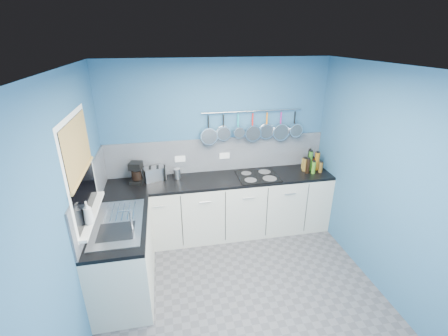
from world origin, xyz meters
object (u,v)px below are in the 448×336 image
object	(u,v)px
coffee_maker	(136,173)
soap_bottle_a	(88,213)
paper_towel	(137,175)
canister	(177,173)
soap_bottle_b	(89,214)
toaster	(154,174)
hob	(258,176)

from	to	relation	value
coffee_maker	soap_bottle_a	bearing A→B (deg)	-93.86
paper_towel	canister	size ratio (longest dim) A/B	1.70
canister	paper_towel	bearing A→B (deg)	-175.59
soap_bottle_b	paper_towel	world-z (taller)	soap_bottle_b
soap_bottle_b	toaster	size ratio (longest dim) A/B	0.60
coffee_maker	paper_towel	bearing A→B (deg)	102.21
coffee_maker	toaster	distance (m)	0.25
soap_bottle_a	paper_towel	bearing A→B (deg)	72.37
soap_bottle_b	hob	distance (m)	2.31
canister	soap_bottle_a	bearing A→B (deg)	-126.82
hob	toaster	bearing A→B (deg)	173.09
canister	toaster	bearing A→B (deg)	178.99
toaster	hob	xyz separation A→B (m)	(1.44, -0.17, -0.09)
paper_towel	hob	xyz separation A→B (m)	(1.67, -0.13, -0.11)
toaster	canister	size ratio (longest dim) A/B	2.03
paper_towel	hob	bearing A→B (deg)	-4.36
coffee_maker	hob	bearing A→B (deg)	10.54
soap_bottle_b	paper_towel	distance (m)	1.22
paper_towel	hob	distance (m)	1.68
hob	canister	bearing A→B (deg)	171.49
soap_bottle_a	hob	bearing A→B (deg)	27.27
soap_bottle_b	canister	bearing A→B (deg)	52.49
coffee_maker	hob	xyz separation A→B (m)	(1.68, -0.10, -0.14)
toaster	coffee_maker	bearing A→B (deg)	177.65
soap_bottle_b	coffee_maker	xyz separation A→B (m)	(0.38, 1.13, -0.09)
paper_towel	coffee_maker	world-z (taller)	coffee_maker
paper_towel	soap_bottle_b	bearing A→B (deg)	-108.06
soap_bottle_a	hob	xyz separation A→B (m)	(2.05, 1.06, -0.26)
soap_bottle_a	coffee_maker	xyz separation A→B (m)	(0.38, 1.16, -0.12)
toaster	soap_bottle_b	bearing A→B (deg)	-136.32
paper_towel	canister	xyz separation A→B (m)	(0.54, 0.04, -0.05)
soap_bottle_b	paper_towel	size ratio (longest dim) A/B	0.71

